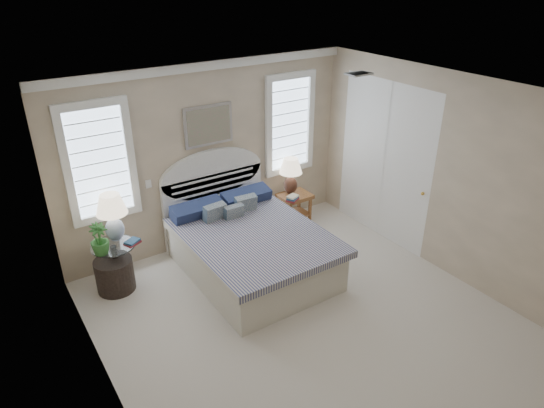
{
  "coord_description": "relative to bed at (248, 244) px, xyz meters",
  "views": [
    {
      "loc": [
        -2.88,
        -3.49,
        3.86
      ],
      "look_at": [
        0.1,
        1.0,
        1.17
      ],
      "focal_mm": 32.0,
      "sensor_mm": 36.0,
      "label": 1
    }
  ],
  "objects": [
    {
      "name": "floor_pot",
      "position": [
        -1.7,
        0.54,
        -0.16
      ],
      "size": [
        0.56,
        0.56,
        0.45
      ],
      "primitive_type": "cylinder",
      "rotation": [
        0.0,
        0.0,
        0.15
      ],
      "color": "black",
      "rests_on": "floor"
    },
    {
      "name": "books_right",
      "position": [
        1.15,
        0.54,
        0.18
      ],
      "size": [
        0.24,
        0.22,
        0.08
      ],
      "rotation": [
        0.0,
        0.0,
        0.43
      ],
      "color": "maroon",
      "rests_on": "nightstand_right"
    },
    {
      "name": "floor",
      "position": [
        0.0,
        -1.46,
        -0.39
      ],
      "size": [
        4.5,
        5.0,
        0.01
      ],
      "primitive_type": "cube",
      "color": "beige",
      "rests_on": "ground"
    },
    {
      "name": "window_left",
      "position": [
        -1.55,
        1.02,
        1.21
      ],
      "size": [
        0.9,
        0.06,
        1.6
      ],
      "primitive_type": "cube",
      "color": "#AFC5DE",
      "rests_on": "wall_back"
    },
    {
      "name": "ceiling",
      "position": [
        0.0,
        -1.46,
        2.31
      ],
      "size": [
        4.5,
        5.0,
        0.01
      ],
      "primitive_type": "cube",
      "color": "white",
      "rests_on": "wall_back"
    },
    {
      "name": "nightstand_right",
      "position": [
        1.3,
        0.69,
        0.0
      ],
      "size": [
        0.5,
        0.4,
        0.53
      ],
      "color": "#9C6433",
      "rests_on": "floor"
    },
    {
      "name": "wall_right",
      "position": [
        2.25,
        -1.46,
        0.96
      ],
      "size": [
        0.02,
        5.0,
        2.7
      ],
      "primitive_type": "cube",
      "color": "tan",
      "rests_on": "floor"
    },
    {
      "name": "switch_plate",
      "position": [
        -0.95,
        1.03,
        0.76
      ],
      "size": [
        0.08,
        0.01,
        0.12
      ],
      "primitive_type": "cube",
      "color": "white",
      "rests_on": "wall_back"
    },
    {
      "name": "books_left",
      "position": [
        -1.43,
        0.48,
        0.27
      ],
      "size": [
        0.23,
        0.21,
        0.05
      ],
      "rotation": [
        0.0,
        0.0,
        0.43
      ],
      "color": "maroon",
      "rests_on": "side_table_left"
    },
    {
      "name": "wall_back",
      "position": [
        0.0,
        1.04,
        0.96
      ],
      "size": [
        4.5,
        0.02,
        2.7
      ],
      "primitive_type": "cube",
      "color": "tan",
      "rests_on": "floor"
    },
    {
      "name": "lamp_right",
      "position": [
        1.29,
        0.8,
        0.51
      ],
      "size": [
        0.42,
        0.42,
        0.59
      ],
      "rotation": [
        0.0,
        0.0,
        0.16
      ],
      "color": "black",
      "rests_on": "nightstand_right"
    },
    {
      "name": "side_table_left",
      "position": [
        -1.65,
        0.59,
        0.0
      ],
      "size": [
        0.56,
        0.56,
        0.63
      ],
      "color": "black",
      "rests_on": "floor"
    },
    {
      "name": "hvac_vent",
      "position": [
        1.2,
        -0.66,
        2.29
      ],
      "size": [
        0.3,
        0.2,
        0.02
      ],
      "primitive_type": "cube",
      "color": "#B2B2B2",
      "rests_on": "ceiling"
    },
    {
      "name": "potted_plant",
      "position": [
        -1.83,
        0.47,
        0.45
      ],
      "size": [
        0.3,
        0.3,
        0.41
      ],
      "primitive_type": "imported",
      "rotation": [
        0.0,
        0.0,
        0.4
      ],
      "color": "#2C6528",
      "rests_on": "side_table_left"
    },
    {
      "name": "closet_door",
      "position": [
        2.23,
        -0.26,
        0.81
      ],
      "size": [
        0.02,
        1.8,
        2.4
      ],
      "primitive_type": "cube",
      "color": "white",
      "rests_on": "floor"
    },
    {
      "name": "bed",
      "position": [
        0.0,
        0.0,
        0.0
      ],
      "size": [
        1.72,
        2.28,
        1.47
      ],
      "color": "silver",
      "rests_on": "floor"
    },
    {
      "name": "lamp_left",
      "position": [
        -1.56,
        0.72,
        0.64
      ],
      "size": [
        0.45,
        0.45,
        0.65
      ],
      "rotation": [
        0.0,
        0.0,
        -0.16
      ],
      "color": "white",
      "rests_on": "side_table_left"
    },
    {
      "name": "window_right",
      "position": [
        1.4,
        1.02,
        1.21
      ],
      "size": [
        0.9,
        0.06,
        1.6
      ],
      "primitive_type": "cube",
      "color": "#AFC5DE",
      "rests_on": "wall_back"
    },
    {
      "name": "wall_left",
      "position": [
        -2.25,
        -1.46,
        0.96
      ],
      "size": [
        0.02,
        5.0,
        2.7
      ],
      "primitive_type": "cube",
      "color": "tan",
      "rests_on": "floor"
    },
    {
      "name": "painting",
      "position": [
        0.0,
        1.0,
        1.43
      ],
      "size": [
        0.74,
        0.04,
        0.58
      ],
      "primitive_type": "cube",
      "color": "silver",
      "rests_on": "wall_back"
    },
    {
      "name": "crown_molding",
      "position": [
        0.0,
        1.0,
        2.25
      ],
      "size": [
        4.5,
        0.08,
        0.12
      ],
      "primitive_type": "cube",
      "color": "white",
      "rests_on": "wall_back"
    }
  ]
}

